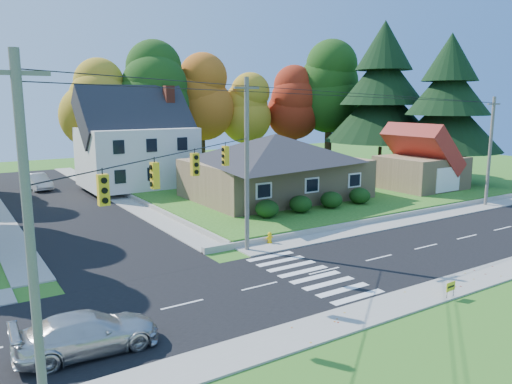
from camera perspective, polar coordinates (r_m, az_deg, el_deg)
ground at (r=26.40m, az=7.81°, el=-8.95°), size 120.00×120.00×0.00m
road_main at (r=26.40m, az=7.81°, el=-8.93°), size 90.00×8.00×0.02m
road_cross at (r=46.43m, az=-21.78°, el=-1.09°), size 8.00×44.00×0.02m
sidewalk_north at (r=30.16m, az=1.62°, el=-6.28°), size 90.00×2.00×0.08m
sidewalk_south at (r=23.09m, az=16.06°, el=-12.10°), size 90.00×2.00×0.08m
lawn at (r=50.18m, az=3.60°, el=0.74°), size 30.00×30.00×0.50m
ranch_house at (r=42.83m, az=2.20°, el=3.15°), size 14.60×10.60×5.40m
colonial_house at (r=49.78m, az=-13.46°, el=5.43°), size 10.40×8.40×9.60m
garage at (r=49.51m, az=18.39°, el=3.13°), size 7.30×6.30×4.60m
hedge_row at (r=38.00m, az=6.91°, el=-1.12°), size 10.70×1.70×1.27m
traffic_infrastructure at (r=26.10m, az=5.92°, el=2.52°), size 38.10×10.66×10.00m
tree_lot_0 at (r=54.74m, az=-17.79°, el=9.56°), size 6.72×6.72×12.51m
tree_lot_1 at (r=55.68m, az=-11.51°, el=11.20°), size 7.84×7.84×14.60m
tree_lot_2 at (r=59.02m, az=-6.32°, el=10.66°), size 7.28×7.28×13.56m
tree_lot_3 at (r=61.08m, az=-0.76°, el=9.49°), size 6.16×6.16×11.47m
tree_lot_4 at (r=63.65m, az=4.39°, el=10.09°), size 6.72×6.72×12.51m
tree_lot_5 at (r=64.62m, az=8.40°, el=11.75°), size 8.40×8.40×15.64m
conifer_east_a at (r=59.52m, az=14.26°, el=10.82°), size 12.80×12.80×16.96m
conifer_east_b at (r=55.14m, az=21.07°, el=9.34°), size 11.20×11.20×14.84m
silver_sedan at (r=19.03m, az=-18.71°, el=-15.00°), size 5.00×2.22×1.43m
white_car at (r=53.63m, az=-23.68°, el=1.09°), size 2.20×4.86×1.55m
fire_hydrant at (r=30.76m, az=1.58°, el=-5.31°), size 0.43×0.34×0.76m
yard_sign at (r=24.18m, az=21.37°, el=-10.06°), size 0.62×0.06×0.78m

